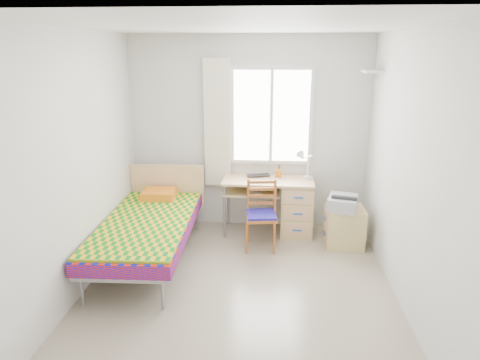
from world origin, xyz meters
name	(u,v)px	position (x,y,z in m)	size (l,w,h in m)	color
floor	(239,287)	(0.00, 0.00, 0.00)	(3.50, 3.50, 0.00)	#BCAD93
ceiling	(239,26)	(0.00, 0.00, 2.60)	(3.50, 3.50, 0.00)	white
wall_back	(249,134)	(0.00, 1.75, 1.30)	(3.20, 3.20, 0.00)	silver
wall_left	(78,165)	(-1.60, 0.00, 1.30)	(3.50, 3.50, 0.00)	silver
wall_right	(409,172)	(1.60, 0.00, 1.30)	(3.50, 3.50, 0.00)	silver
window	(271,116)	(0.30, 1.73, 1.55)	(1.10, 0.04, 1.30)	white
curtain	(217,124)	(-0.42, 1.68, 1.45)	(0.35, 0.05, 1.70)	beige
floating_shelf	(372,71)	(1.49, 1.40, 2.15)	(0.20, 0.32, 0.03)	white
bed	(149,224)	(-1.10, 0.57, 0.44)	(1.02, 2.12, 0.91)	gray
desk	(291,204)	(0.59, 1.47, 0.41)	(1.22, 0.58, 0.75)	tan
chair	(262,210)	(0.21, 1.01, 0.49)	(0.42, 0.42, 0.86)	#AE5D21
cabinet	(344,227)	(1.25, 1.11, 0.25)	(0.48, 0.42, 0.51)	tan
printer	(343,202)	(1.20, 1.08, 0.59)	(0.43, 0.46, 0.17)	#ABAEB3
laptop	(259,177)	(0.15, 1.56, 0.76)	(0.31, 0.20, 0.02)	black
pen_cup	(279,173)	(0.41, 1.60, 0.80)	(0.08, 0.08, 0.10)	orange
task_lamp	(304,162)	(0.73, 1.43, 1.01)	(0.23, 0.32, 0.42)	white
book	(250,191)	(0.04, 1.46, 0.59)	(0.15, 0.21, 0.02)	gray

